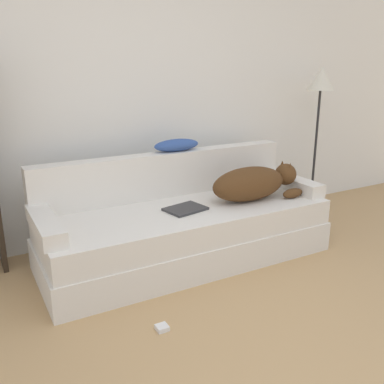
{
  "coord_description": "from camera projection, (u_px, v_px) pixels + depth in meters",
  "views": [
    {
      "loc": [
        -1.31,
        -1.15,
        1.52
      ],
      "look_at": [
        0.16,
        1.52,
        0.59
      ],
      "focal_mm": 40.0,
      "sensor_mm": 36.0,
      "label": 1
    }
  ],
  "objects": [
    {
      "name": "throw_pillow",
      "position": [
        177.0,
        145.0,
        3.57
      ],
      "size": [
        0.4,
        0.16,
        0.1
      ],
      "color": "#335199",
      "rests_on": "couch_backrest"
    },
    {
      "name": "couch",
      "position": [
        186.0,
        234.0,
        3.38
      ],
      "size": [
        2.26,
        0.87,
        0.44
      ],
      "color": "silver",
      "rests_on": "ground_plane"
    },
    {
      "name": "wall_back",
      "position": [
        127.0,
        82.0,
        3.6
      ],
      "size": [
        7.34,
        0.06,
        2.7
      ],
      "color": "white",
      "rests_on": "ground_plane"
    },
    {
      "name": "couch_backrest",
      "position": [
        166.0,
        174.0,
        3.57
      ],
      "size": [
        2.22,
        0.15,
        0.36
      ],
      "color": "silver",
      "rests_on": "couch"
    },
    {
      "name": "floor_lamp",
      "position": [
        320.0,
        94.0,
        4.16
      ],
      "size": [
        0.26,
        0.26,
        1.47
      ],
      "color": "#232326",
      "rests_on": "ground_plane"
    },
    {
      "name": "dog",
      "position": [
        254.0,
        183.0,
        3.47
      ],
      "size": [
        0.8,
        0.32,
        0.28
      ],
      "color": "#513319",
      "rests_on": "couch"
    },
    {
      "name": "couch_arm_left",
      "position": [
        45.0,
        225.0,
        2.81
      ],
      "size": [
        0.15,
        0.68,
        0.11
      ],
      "color": "silver",
      "rests_on": "couch"
    },
    {
      "name": "couch_arm_right",
      "position": [
        291.0,
        183.0,
        3.78
      ],
      "size": [
        0.15,
        0.68,
        0.11
      ],
      "color": "silver",
      "rests_on": "couch"
    },
    {
      "name": "power_adapter",
      "position": [
        162.0,
        328.0,
        2.52
      ],
      "size": [
        0.07,
        0.07,
        0.03
      ],
      "color": "white",
      "rests_on": "ground_plane"
    },
    {
      "name": "laptop",
      "position": [
        185.0,
        209.0,
        3.25
      ],
      "size": [
        0.33,
        0.28,
        0.02
      ],
      "rotation": [
        0.0,
        0.0,
        0.2
      ],
      "color": "#2D2D30",
      "rests_on": "couch"
    }
  ]
}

